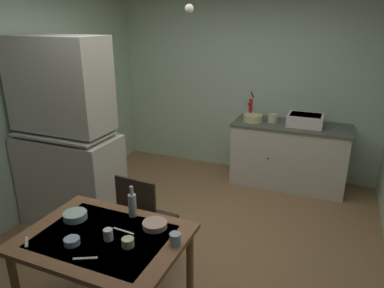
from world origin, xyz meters
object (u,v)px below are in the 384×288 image
(mixing_bowl_counter, at_px, (253,118))
(mug_tall, at_px, (175,239))
(sink_basin, at_px, (305,120))
(chair_far_side, at_px, (145,220))
(hand_pump, at_px, (251,107))
(glass_bottle, at_px, (132,204))
(serving_bowl_wide, at_px, (75,216))
(dining_table, at_px, (104,248))
(hutch_cabinet, at_px, (67,142))

(mixing_bowl_counter, relative_size, mug_tall, 3.15)
(sink_basin, distance_m, chair_far_side, 2.58)
(chair_far_side, bearing_deg, hand_pump, 81.43)
(mixing_bowl_counter, bearing_deg, chair_far_side, -100.49)
(mixing_bowl_counter, bearing_deg, glass_bottle, -96.96)
(serving_bowl_wide, relative_size, mug_tall, 2.16)
(dining_table, relative_size, glass_bottle, 4.56)
(hand_pump, relative_size, mug_tall, 4.75)
(serving_bowl_wide, xyz_separation_m, mug_tall, (0.83, -0.00, 0.01))
(hutch_cabinet, bearing_deg, sink_basin, 40.26)
(sink_basin, height_order, mug_tall, sink_basin)
(chair_far_side, distance_m, mug_tall, 0.83)
(hand_pump, distance_m, mixing_bowl_counter, 0.17)
(chair_far_side, height_order, serving_bowl_wide, chair_far_side)
(mixing_bowl_counter, distance_m, mug_tall, 2.79)
(mixing_bowl_counter, height_order, serving_bowl_wide, mixing_bowl_counter)
(hutch_cabinet, xyz_separation_m, mug_tall, (1.70, -0.95, -0.15))
(hutch_cabinet, bearing_deg, mixing_bowl_counter, 49.70)
(hand_pump, relative_size, dining_table, 0.35)
(hutch_cabinet, height_order, serving_bowl_wide, hutch_cabinet)
(hutch_cabinet, relative_size, sink_basin, 4.61)
(hutch_cabinet, height_order, glass_bottle, hutch_cabinet)
(hutch_cabinet, distance_m, dining_table, 1.62)
(mug_tall, bearing_deg, glass_bottle, 155.53)
(glass_bottle, bearing_deg, serving_bowl_wide, -151.95)
(hutch_cabinet, xyz_separation_m, hand_pump, (1.50, 1.94, 0.08))
(dining_table, bearing_deg, mug_tall, 11.74)
(glass_bottle, bearing_deg, sink_basin, 69.44)
(hand_pump, xyz_separation_m, dining_table, (-0.30, -2.99, -0.36))
(chair_far_side, bearing_deg, sink_basin, 64.67)
(mixing_bowl_counter, xyz_separation_m, dining_table, (-0.37, -2.89, -0.24))
(dining_table, bearing_deg, serving_bowl_wide, 161.65)
(mug_tall, bearing_deg, mixing_bowl_counter, 92.80)
(chair_far_side, bearing_deg, glass_bottle, -73.04)
(sink_basin, height_order, serving_bowl_wide, sink_basin)
(sink_basin, relative_size, chair_far_side, 0.46)
(dining_table, xyz_separation_m, glass_bottle, (0.05, 0.31, 0.20))
(hutch_cabinet, bearing_deg, glass_bottle, -30.72)
(hutch_cabinet, xyz_separation_m, chair_far_side, (1.14, -0.41, -0.44))
(sink_basin, xyz_separation_m, mixing_bowl_counter, (-0.67, -0.05, -0.03))
(dining_table, xyz_separation_m, mug_tall, (0.50, 0.10, 0.14))
(mixing_bowl_counter, bearing_deg, hutch_cabinet, -130.30)
(hand_pump, height_order, dining_table, hand_pump)
(dining_table, bearing_deg, chair_far_side, 94.49)
(dining_table, height_order, chair_far_side, chair_far_side)
(hutch_cabinet, distance_m, mug_tall, 1.95)
(mug_tall, relative_size, glass_bottle, 0.33)
(sink_basin, distance_m, serving_bowl_wide, 3.15)
(hutch_cabinet, distance_m, hand_pump, 2.45)
(sink_basin, distance_m, hand_pump, 0.74)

